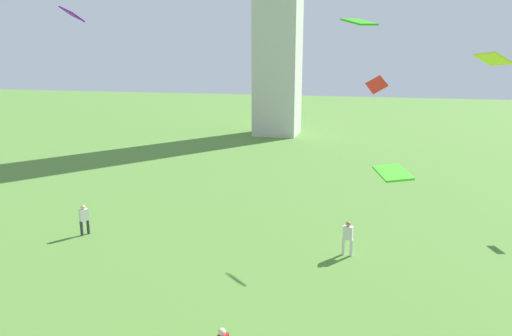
% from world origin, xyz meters
% --- Properties ---
extents(person_0, '(0.46, 0.53, 1.76)m').
position_xyz_m(person_0, '(-11.22, 20.20, 1.00)').
color(person_0, '#2D3338').
rests_on(person_0, ground_plane).
extents(person_3, '(0.56, 0.34, 1.82)m').
position_xyz_m(person_3, '(3.36, 21.17, 1.03)').
color(person_3, silver).
rests_on(person_3, ground_plane).
extents(kite_flying_0, '(1.44, 1.70, 0.34)m').
position_xyz_m(kite_flying_0, '(5.07, 15.55, 5.83)').
color(kite_flying_0, '#46D226').
extents(kite_flying_2, '(1.50, 1.42, 0.96)m').
position_xyz_m(kite_flying_2, '(-13.43, 23.82, 12.31)').
color(kite_flying_2, '#7D0BBE').
extents(kite_flying_3, '(1.36, 1.58, 0.58)m').
position_xyz_m(kite_flying_3, '(8.79, 19.81, 9.75)').
color(kite_flying_3, yellow).
extents(kite_flying_4, '(1.25, 1.29, 0.98)m').
position_xyz_m(kite_flying_4, '(4.29, 25.18, 8.37)').
color(kite_flying_4, red).
extents(kite_flying_5, '(1.77, 1.79, 0.44)m').
position_xyz_m(kite_flying_5, '(3.36, 21.53, 11.39)').
color(kite_flying_5, '#28B40F').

